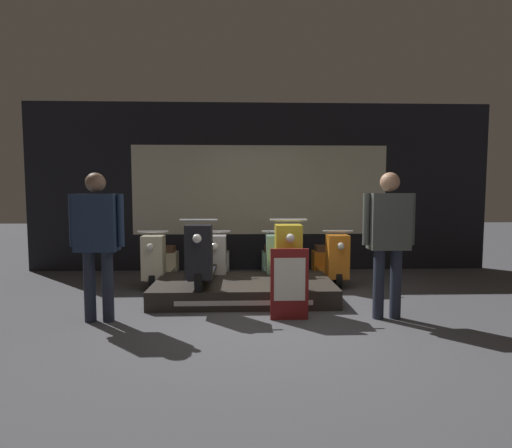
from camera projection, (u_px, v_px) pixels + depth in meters
The scene contains 12 objects.
ground_plane at pixel (272, 323), 4.62m from camera, with size 30.00×30.00×0.00m, color #4C4C51.
shop_wall_back at pixel (260, 188), 7.69m from camera, with size 8.85×0.09×3.20m.
display_platform at pixel (244, 289), 5.68m from camera, with size 2.51×1.32×0.25m.
scooter_display_left at pixel (203, 257), 5.56m from camera, with size 0.47×1.62×0.92m.
scooter_display_right at pixel (284, 257), 5.59m from camera, with size 0.47×1.62×0.92m.
scooter_backrow_0 at pixel (161, 262), 6.67m from camera, with size 0.47×1.62×0.92m.
scooter_backrow_1 at pixel (218, 261), 6.70m from camera, with size 0.47×1.62×0.92m.
scooter_backrow_2 at pixel (274, 261), 6.73m from camera, with size 0.47×1.62×0.92m.
scooter_backrow_3 at pixel (330, 261), 6.76m from camera, with size 0.47×1.62×0.92m.
person_left_browsing at pixel (97, 233), 4.59m from camera, with size 0.62×0.26×1.73m.
person_right_browsing at pixel (389, 232), 4.71m from camera, with size 0.62×0.26×1.74m.
price_sign_board at pixel (289, 284), 4.70m from camera, with size 0.45×0.04×0.85m.
Camera 1 is at (-0.34, -4.50, 1.51)m, focal length 28.00 mm.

